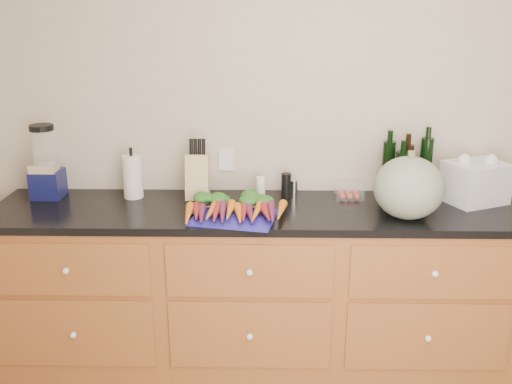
{
  "coord_description": "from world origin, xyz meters",
  "views": [
    {
      "loc": [
        -0.37,
        -1.53,
        1.96
      ],
      "look_at": [
        -0.42,
        1.2,
        1.06
      ],
      "focal_mm": 40.0,
      "sensor_mm": 36.0,
      "label": 1
    }
  ],
  "objects_px": {
    "cutting_board": "(234,217)",
    "knife_block": "(198,177)",
    "paper_towel": "(133,177)",
    "carrots": "(235,209)",
    "blender_appliance": "(46,166)",
    "tomato_box": "(349,192)",
    "squash": "(409,188)"
  },
  "relations": [
    {
      "from": "squash",
      "to": "knife_block",
      "type": "height_order",
      "value": "squash"
    },
    {
      "from": "knife_block",
      "to": "carrots",
      "type": "bearing_deg",
      "value": -50.69
    },
    {
      "from": "cutting_board",
      "to": "knife_block",
      "type": "relative_size",
      "value": 1.64
    },
    {
      "from": "cutting_board",
      "to": "knife_block",
      "type": "height_order",
      "value": "knife_block"
    },
    {
      "from": "cutting_board",
      "to": "tomato_box",
      "type": "relative_size",
      "value": 2.71
    },
    {
      "from": "cutting_board",
      "to": "blender_appliance",
      "type": "relative_size",
      "value": 1.0
    },
    {
      "from": "cutting_board",
      "to": "carrots",
      "type": "bearing_deg",
      "value": 90.0
    },
    {
      "from": "tomato_box",
      "to": "carrots",
      "type": "bearing_deg",
      "value": -154.79
    },
    {
      "from": "squash",
      "to": "knife_block",
      "type": "bearing_deg",
      "value": 165.99
    },
    {
      "from": "squash",
      "to": "paper_towel",
      "type": "bearing_deg",
      "value": 168.65
    },
    {
      "from": "carrots",
      "to": "paper_towel",
      "type": "height_order",
      "value": "paper_towel"
    },
    {
      "from": "carrots",
      "to": "knife_block",
      "type": "bearing_deg",
      "value": 129.31
    },
    {
      "from": "carrots",
      "to": "knife_block",
      "type": "relative_size",
      "value": 2.01
    },
    {
      "from": "cutting_board",
      "to": "squash",
      "type": "xyz_separation_m",
      "value": [
        0.87,
        0.03,
        0.15
      ]
    },
    {
      "from": "tomato_box",
      "to": "blender_appliance",
      "type": "bearing_deg",
      "value": -179.58
    },
    {
      "from": "cutting_board",
      "to": "knife_block",
      "type": "bearing_deg",
      "value": 125.51
    },
    {
      "from": "paper_towel",
      "to": "knife_block",
      "type": "xyz_separation_m",
      "value": [
        0.36,
        -0.02,
        0.0
      ]
    },
    {
      "from": "tomato_box",
      "to": "squash",
      "type": "bearing_deg",
      "value": -50.51
    },
    {
      "from": "paper_towel",
      "to": "tomato_box",
      "type": "height_order",
      "value": "paper_towel"
    },
    {
      "from": "blender_appliance",
      "to": "paper_towel",
      "type": "distance_m",
      "value": 0.48
    },
    {
      "from": "carrots",
      "to": "blender_appliance",
      "type": "bearing_deg",
      "value": 165.11
    },
    {
      "from": "cutting_board",
      "to": "blender_appliance",
      "type": "bearing_deg",
      "value": 163.16
    },
    {
      "from": "paper_towel",
      "to": "squash",
      "type": "bearing_deg",
      "value": -11.35
    },
    {
      "from": "squash",
      "to": "knife_block",
      "type": "relative_size",
      "value": 1.4
    },
    {
      "from": "cutting_board",
      "to": "knife_block",
      "type": "xyz_separation_m",
      "value": [
        -0.21,
        0.3,
        0.12
      ]
    },
    {
      "from": "paper_towel",
      "to": "cutting_board",
      "type": "bearing_deg",
      "value": -29.04
    },
    {
      "from": "carrots",
      "to": "blender_appliance",
      "type": "distance_m",
      "value": 1.1
    },
    {
      "from": "carrots",
      "to": "tomato_box",
      "type": "relative_size",
      "value": 3.33
    },
    {
      "from": "squash",
      "to": "tomato_box",
      "type": "relative_size",
      "value": 2.33
    },
    {
      "from": "cutting_board",
      "to": "carrots",
      "type": "height_order",
      "value": "carrots"
    },
    {
      "from": "cutting_board",
      "to": "paper_towel",
      "type": "height_order",
      "value": "paper_towel"
    },
    {
      "from": "blender_appliance",
      "to": "tomato_box",
      "type": "distance_m",
      "value": 1.68
    }
  ]
}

